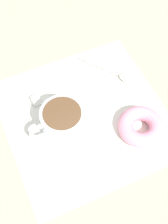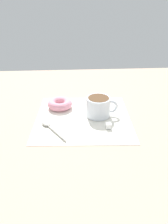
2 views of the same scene
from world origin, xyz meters
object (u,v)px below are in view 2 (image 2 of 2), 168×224
(donut, at_px, (60,104))
(sugar_cube, at_px, (108,126))
(coffee_cup, at_px, (99,106))
(spoon, at_px, (49,126))

(donut, bearing_deg, sugar_cube, 45.45)
(coffee_cup, relative_size, sugar_cube, 6.34)
(spoon, relative_size, sugar_cube, 7.00)
(coffee_cup, distance_m, sugar_cube, 0.09)
(donut, relative_size, spoon, 0.75)
(coffee_cup, relative_size, spoon, 0.91)
(spoon, bearing_deg, sugar_cube, 84.92)
(sugar_cube, bearing_deg, coffee_cup, -166.05)
(coffee_cup, xyz_separation_m, sugar_cube, (0.09, 0.02, -0.03))
(coffee_cup, bearing_deg, sugar_cube, 13.95)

